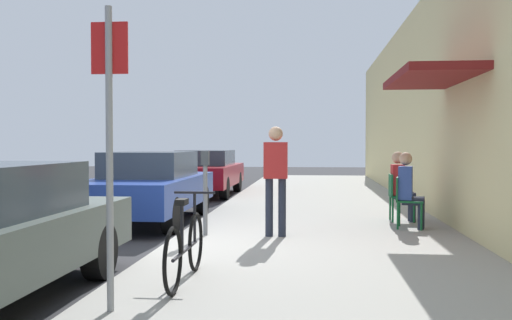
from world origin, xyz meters
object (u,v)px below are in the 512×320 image
Objects in this scene: seated_patron_0 at (409,187)px; seated_patron_1 at (401,184)px; cafe_chair_1 at (398,194)px; pedestrian_standing at (276,172)px; parked_car_1 at (149,186)px; cafe_chair_0 at (405,199)px; bicycle_0 at (185,248)px; parking_meter at (205,186)px; parked_car_2 at (206,172)px; street_sign at (110,134)px.

seated_patron_0 and seated_patron_1 have the same top height.
cafe_chair_1 is 2.94m from pedestrian_standing.
parked_car_1 is 5.06× the size of cafe_chair_0.
bicycle_0 reaches higher than cafe_chair_0.
parked_car_1 is at bearing 110.18° from bicycle_0.
parked_car_1 is 4.99m from seated_patron_0.
parked_car_1 is 2.70m from parking_meter.
parked_car_2 is 5.06× the size of cafe_chair_1.
pedestrian_standing reaches higher than cafe_chair_1.
street_sign is at bearing -105.95° from pedestrian_standing.
bicycle_0 is at bearing -80.30° from parked_car_2.
seated_patron_0 is 0.91m from cafe_chair_1.
seated_patron_0 is at bearing 56.77° from street_sign.
parking_meter is 1.13m from pedestrian_standing.
parked_car_2 is 12.37m from street_sign.
cafe_chair_0 is at bearing 167.50° from seated_patron_0.
cafe_chair_0 is 0.67× the size of seated_patron_0.
street_sign is 6.92m from seated_patron_1.
parked_car_2 reaches higher than bicycle_0.
parking_meter reaches higher than parked_car_2.
pedestrian_standing is (1.16, 4.05, -0.52)m from street_sign.
parked_car_2 is at bearing 99.70° from bicycle_0.
cafe_chair_0 is 0.20m from seated_patron_0.
street_sign is (-0.05, -4.06, 0.75)m from parking_meter.
seated_patron_0 reaches higher than cafe_chair_1.
cafe_chair_1 is at bearing 179.38° from seated_patron_1.
street_sign is at bearing -122.70° from cafe_chair_0.
street_sign is at bearing -118.74° from cafe_chair_1.
parked_car_1 is at bearing 125.14° from parking_meter.
seated_patron_0 is at bearing 26.01° from pedestrian_standing.
pedestrian_standing is (-2.14, -1.08, 0.50)m from cafe_chair_0.
cafe_chair_1 is (3.24, 1.94, -0.26)m from parking_meter.
seated_patron_0 is at bearing 17.70° from parking_meter.
parking_meter is 1.02× the size of seated_patron_0.
seated_patron_0 is (4.85, -1.15, 0.09)m from parked_car_1.
parked_car_1 is at bearing 140.12° from pedestrian_standing.
parked_car_2 is 8.62m from seated_patron_0.
seated_patron_0 reaches higher than bicycle_0.
cafe_chair_1 is at bearing 59.73° from bicycle_0.
seated_patron_0 is 2.46m from pedestrian_standing.
street_sign is at bearing -83.02° from parked_car_2.
seated_patron_1 is (4.85, -6.24, 0.11)m from parked_car_2.
bicycle_0 reaches higher than cafe_chair_1.
pedestrian_standing is (0.75, 2.98, 0.64)m from bicycle_0.
street_sign is at bearing -119.18° from seated_patron_1.
seated_patron_0 is (3.35, 5.12, -0.82)m from street_sign.
seated_patron_1 is at bearing 60.82° from street_sign.
cafe_chair_0 is (4.79, -1.14, -0.10)m from parked_car_1.
parked_car_2 is 8.63m from pedestrian_standing.
cafe_chair_0 is at bearing -93.83° from seated_patron_1.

